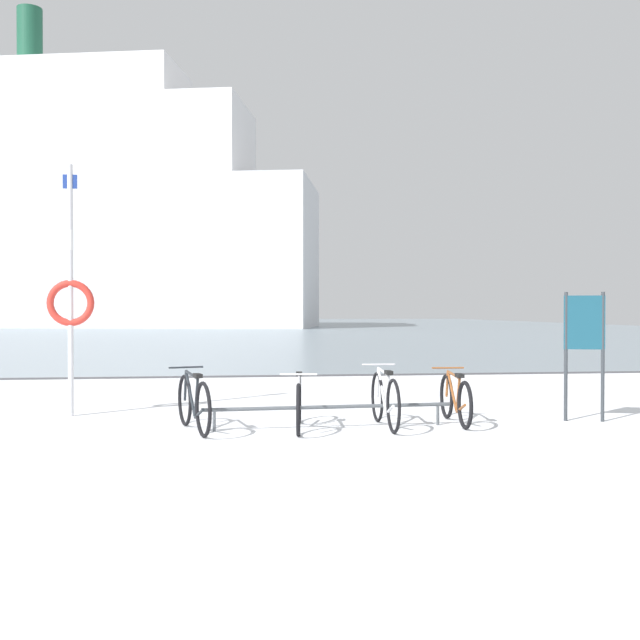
% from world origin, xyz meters
% --- Properties ---
extents(ground, '(80.00, 132.00, 0.08)m').
position_xyz_m(ground, '(0.00, 53.90, -0.04)').
color(ground, white).
extents(bike_rack, '(3.32, 0.26, 0.31)m').
position_xyz_m(bike_rack, '(1.10, 2.22, 0.27)').
color(bike_rack, '#4C5156').
rests_on(bike_rack, ground).
extents(bicycle_0, '(0.59, 1.63, 0.80)m').
position_xyz_m(bicycle_0, '(-0.65, 2.19, 0.36)').
color(bicycle_0, black).
rests_on(bicycle_0, ground).
extents(bicycle_1, '(0.46, 1.74, 0.77)m').
position_xyz_m(bicycle_1, '(0.70, 2.19, 0.35)').
color(bicycle_1, black).
rests_on(bicycle_1, ground).
extents(bicycle_2, '(0.46, 1.68, 0.82)m').
position_xyz_m(bicycle_2, '(1.84, 2.20, 0.37)').
color(bicycle_2, black).
rests_on(bicycle_2, ground).
extents(bicycle_3, '(0.46, 1.60, 0.74)m').
position_xyz_m(bicycle_3, '(2.86, 2.40, 0.34)').
color(bicycle_3, black).
rests_on(bicycle_3, ground).
extents(info_sign, '(0.54, 0.18, 1.80)m').
position_xyz_m(info_sign, '(4.72, 2.40, 1.21)').
color(info_sign, '#33383D').
rests_on(info_sign, ground).
extents(rescue_post, '(0.68, 0.10, 3.67)m').
position_xyz_m(rescue_post, '(-2.49, 3.81, 1.77)').
color(rescue_post, silver).
rests_on(rescue_post, ground).
extents(ferry_ship, '(42.10, 21.27, 29.37)m').
position_xyz_m(ferry_ship, '(-12.68, 63.11, 9.87)').
color(ferry_ship, silver).
rests_on(ferry_ship, ground).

